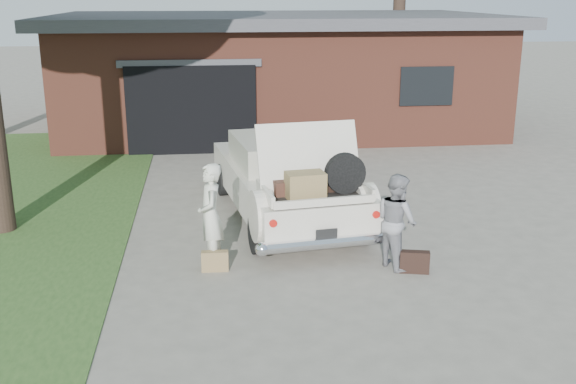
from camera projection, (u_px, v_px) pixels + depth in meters
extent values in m
plane|color=gray|center=(293.00, 278.00, 9.61)|extent=(90.00, 90.00, 0.00)
cube|color=brown|center=(276.00, 76.00, 20.24)|extent=(12.00, 7.00, 3.00)
cube|color=#4C4C51|center=(276.00, 19.00, 19.77)|extent=(12.80, 7.80, 0.30)
cube|color=black|center=(192.00, 110.00, 16.77)|extent=(3.20, 0.30, 2.20)
cube|color=#4C4C51|center=(190.00, 63.00, 16.38)|extent=(3.50, 0.12, 0.18)
cube|color=black|center=(426.00, 86.00, 17.27)|extent=(1.40, 0.08, 1.00)
cylinder|color=#38281E|center=(399.00, 14.00, 24.13)|extent=(0.44, 0.44, 6.33)
cube|color=beige|center=(285.00, 185.00, 12.06)|extent=(2.43, 4.99, 0.62)
cube|color=#AFAC9A|center=(281.00, 151.00, 12.17)|extent=(1.82, 2.11, 0.50)
cube|color=black|center=(269.00, 142.00, 13.02)|extent=(1.48, 0.27, 0.42)
cube|color=black|center=(294.00, 164.00, 11.33)|extent=(1.48, 0.27, 0.42)
cylinder|color=black|center=(258.00, 234.00, 10.43)|extent=(0.29, 0.65, 0.63)
cylinder|color=black|center=(360.00, 225.00, 10.83)|extent=(0.29, 0.65, 0.63)
cylinder|color=black|center=(224.00, 180.00, 13.45)|extent=(0.29, 0.65, 0.63)
cylinder|color=black|center=(305.00, 174.00, 13.86)|extent=(0.29, 0.65, 0.63)
cylinder|color=silver|center=(326.00, 243.00, 9.85)|extent=(1.97, 0.43, 0.17)
cylinder|color=#A5140F|center=(273.00, 223.00, 9.62)|extent=(0.13, 0.11, 0.11)
cylinder|color=#A5140F|center=(375.00, 214.00, 10.00)|extent=(0.13, 0.11, 0.11)
cube|color=black|center=(327.00, 234.00, 9.80)|extent=(0.33, 0.06, 0.16)
cube|color=black|center=(314.00, 196.00, 10.28)|extent=(1.61, 1.24, 0.04)
cube|color=beige|center=(265.00, 193.00, 10.06)|extent=(0.20, 1.05, 0.17)
cube|color=beige|center=(362.00, 186.00, 10.43)|extent=(0.20, 1.05, 0.17)
cube|color=beige|center=(325.00, 202.00, 9.77)|extent=(1.53, 0.26, 0.11)
cube|color=beige|center=(309.00, 157.00, 10.42)|extent=(1.65, 0.66, 1.04)
cube|color=#45281D|center=(294.00, 185.00, 10.35)|extent=(0.73, 0.52, 0.22)
cube|color=olive|center=(305.00, 185.00, 10.04)|extent=(0.61, 0.44, 0.40)
cube|color=black|center=(318.00, 184.00, 10.48)|extent=(0.62, 0.45, 0.18)
cylinder|color=black|center=(345.00, 173.00, 10.25)|extent=(0.64, 0.23, 0.63)
imported|color=beige|center=(211.00, 216.00, 9.83)|extent=(0.41, 0.59, 1.56)
imported|color=gray|center=(397.00, 221.00, 9.83)|extent=(0.74, 0.83, 1.41)
cube|color=olive|center=(215.00, 261.00, 9.80)|extent=(0.40, 0.14, 0.30)
cube|color=black|center=(415.00, 262.00, 9.74)|extent=(0.44, 0.23, 0.33)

